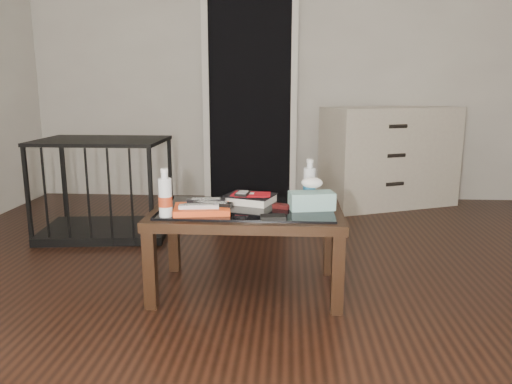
% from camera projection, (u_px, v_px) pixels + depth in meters
% --- Properties ---
extents(ground, '(5.00, 5.00, 0.00)m').
position_uv_depth(ground, '(291.00, 305.00, 2.53)').
color(ground, black).
rests_on(ground, ground).
extents(doorway, '(0.90, 0.08, 2.07)m').
position_uv_depth(doorway, '(250.00, 92.00, 4.75)').
color(doorway, black).
rests_on(doorway, ground).
extents(coffee_table, '(1.00, 0.60, 0.46)m').
position_uv_depth(coffee_table, '(247.00, 219.00, 2.65)').
color(coffee_table, black).
rests_on(coffee_table, ground).
extents(dresser, '(1.30, 0.93, 0.90)m').
position_uv_depth(dresser, '(389.00, 157.00, 4.56)').
color(dresser, beige).
rests_on(dresser, ground).
extents(pet_crate, '(0.96, 0.70, 0.71)m').
position_uv_depth(pet_crate, '(105.00, 204.00, 3.69)').
color(pet_crate, black).
rests_on(pet_crate, ground).
extents(magazines, '(0.31, 0.25, 0.03)m').
position_uv_depth(magazines, '(202.00, 209.00, 2.54)').
color(magazines, '#E54415').
rests_on(magazines, coffee_table).
extents(remote_silver, '(0.20, 0.08, 0.02)m').
position_uv_depth(remote_silver, '(199.00, 206.00, 2.49)').
color(remote_silver, '#BCBCC1').
rests_on(remote_silver, magazines).
extents(remote_black_front, '(0.21, 0.09, 0.02)m').
position_uv_depth(remote_black_front, '(213.00, 203.00, 2.55)').
color(remote_black_front, black).
rests_on(remote_black_front, magazines).
extents(remote_black_back, '(0.21, 0.08, 0.02)m').
position_uv_depth(remote_black_back, '(206.00, 200.00, 2.62)').
color(remote_black_back, black).
rests_on(remote_black_back, magazines).
extents(textbook, '(0.30, 0.27, 0.05)m').
position_uv_depth(textbook, '(250.00, 199.00, 2.73)').
color(textbook, black).
rests_on(textbook, coffee_table).
extents(dvd_mailers, '(0.21, 0.16, 0.01)m').
position_uv_depth(dvd_mailers, '(250.00, 194.00, 2.73)').
color(dvd_mailers, '#AF0B15').
rests_on(dvd_mailers, textbook).
extents(ipod, '(0.08, 0.11, 0.02)m').
position_uv_depth(ipod, '(243.00, 193.00, 2.69)').
color(ipod, black).
rests_on(ipod, dvd_mailers).
extents(flip_phone, '(0.10, 0.08, 0.02)m').
position_uv_depth(flip_phone, '(282.00, 206.00, 2.61)').
color(flip_phone, black).
rests_on(flip_phone, coffee_table).
extents(wallet, '(0.13, 0.09, 0.02)m').
position_uv_depth(wallet, '(273.00, 217.00, 2.40)').
color(wallet, black).
rests_on(wallet, coffee_table).
extents(water_bottle_left, '(0.07, 0.07, 0.24)m').
position_uv_depth(water_bottle_left, '(165.00, 193.00, 2.43)').
color(water_bottle_left, silver).
rests_on(water_bottle_left, coffee_table).
extents(water_bottle_right, '(0.08, 0.08, 0.24)m').
position_uv_depth(water_bottle_right, '(309.00, 181.00, 2.74)').
color(water_bottle_right, white).
rests_on(water_bottle_right, coffee_table).
extents(tissue_box, '(0.25, 0.16, 0.09)m').
position_uv_depth(tissue_box, '(312.00, 201.00, 2.59)').
color(tissue_box, teal).
rests_on(tissue_box, coffee_table).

